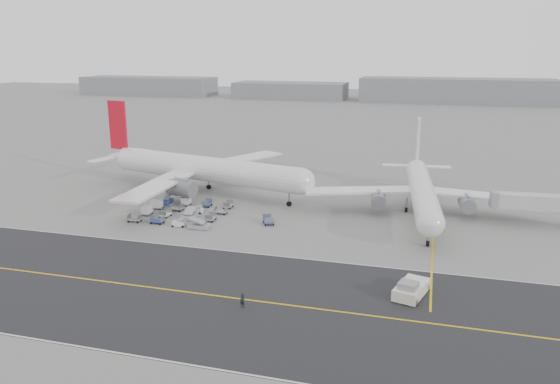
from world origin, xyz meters
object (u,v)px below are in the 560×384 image
(airliner_b, at_px, (422,190))
(jet_bridge, at_px, (537,204))
(pushback_tug, at_px, (411,289))
(ground_crew_a, at_px, (242,300))
(airliner_a, at_px, (200,168))

(airliner_b, bearing_deg, jet_bridge, -12.64)
(pushback_tug, height_order, ground_crew_a, pushback_tug)
(airliner_b, distance_m, pushback_tug, 38.81)
(airliner_a, height_order, pushback_tug, airliner_a)
(jet_bridge, bearing_deg, airliner_b, 168.93)
(airliner_a, bearing_deg, pushback_tug, -117.45)
(airliner_b, height_order, ground_crew_a, airliner_b)
(jet_bridge, bearing_deg, pushback_tug, -123.31)
(airliner_a, height_order, ground_crew_a, airliner_a)
(jet_bridge, relative_size, ground_crew_a, 8.48)
(airliner_a, relative_size, airliner_b, 1.18)
(airliner_a, xyz_separation_m, pushback_tug, (48.03, -41.34, -4.59))
(airliner_a, relative_size, jet_bridge, 3.39)
(airliner_b, relative_size, pushback_tug, 5.39)
(airliner_b, xyz_separation_m, jet_bridge, (20.38, -2.63, -0.41))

